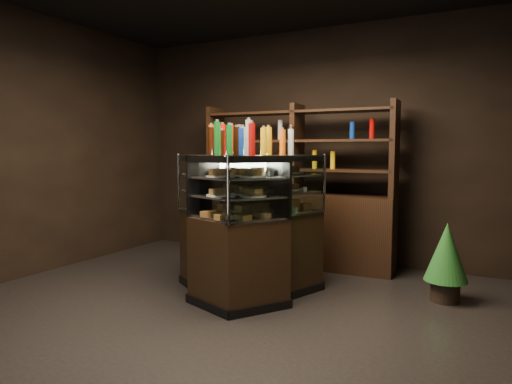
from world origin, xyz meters
TOP-DOWN VIEW (x-y plane):
  - ground at (0.00, 0.00)m, footprint 5.00×5.00m
  - room_shell at (0.00, 0.00)m, footprint 5.02×5.02m
  - display_case at (0.03, 0.67)m, footprint 1.50×1.43m
  - food_display at (0.03, 0.67)m, footprint 1.10×1.18m
  - bottles_top at (0.03, 0.68)m, footprint 0.94×1.04m
  - potted_conifer at (1.82, 1.40)m, footprint 0.40×0.40m
  - back_shelving at (0.02, 2.05)m, footprint 2.41×0.50m

SIDE VIEW (x-z plane):
  - ground at x=0.00m, z-range 0.00..0.00m
  - display_case at x=0.03m, z-range -0.23..1.17m
  - potted_conifer at x=1.82m, z-range 0.06..0.92m
  - back_shelving at x=0.02m, z-range -0.39..1.61m
  - food_display at x=0.03m, z-range 0.85..1.29m
  - bottles_top at x=0.03m, z-range 1.38..1.68m
  - room_shell at x=0.00m, z-range 0.44..3.45m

